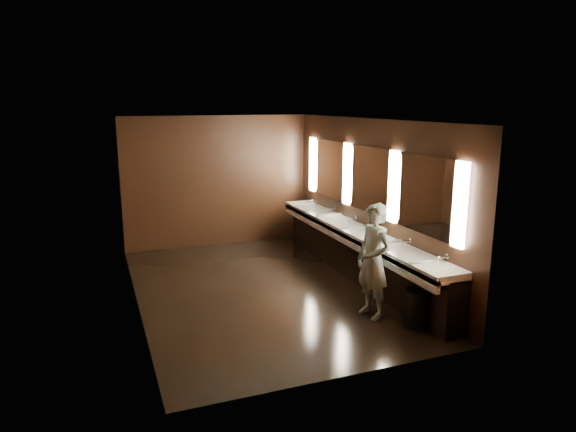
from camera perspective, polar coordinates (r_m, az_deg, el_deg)
The scene contains 10 objects.
floor at distance 8.70m, azimuth -2.94°, elevation -8.14°, with size 6.00×6.00×0.00m, color black.
ceiling at distance 8.14m, azimuth -3.16°, elevation 10.62°, with size 4.00×6.00×0.02m, color #2D2D2B.
wall_back at distance 11.16m, azimuth -7.84°, elevation 3.82°, with size 4.00×0.02×2.80m, color black.
wall_front at distance 5.62m, azimuth 6.52°, elevation -4.85°, with size 4.00×0.02×2.80m, color black.
wall_left at distance 7.94m, azimuth -16.90°, elevation -0.16°, with size 0.02×6.00×2.80m, color black.
wall_right at distance 9.11m, azimuth 9.01°, elevation 1.83°, with size 0.02×6.00×2.80m, color black.
sink_counter at distance 9.22m, azimuth 7.70°, elevation -3.78°, with size 0.55×5.40×1.01m.
mirror_band at distance 9.05m, azimuth 8.97°, elevation 4.00°, with size 0.06×5.03×1.15m.
person at distance 7.48m, azimuth 9.47°, elevation -4.97°, with size 0.61×0.40×1.68m, color #9AC9E6.
trash_bin at distance 7.46m, azimuth 14.24°, elevation -9.92°, with size 0.35×0.35×0.54m, color black.
Camera 1 is at (-2.50, -7.74, 3.07)m, focal length 32.00 mm.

